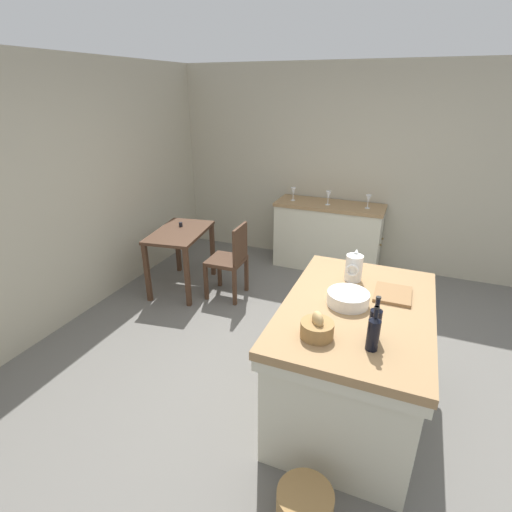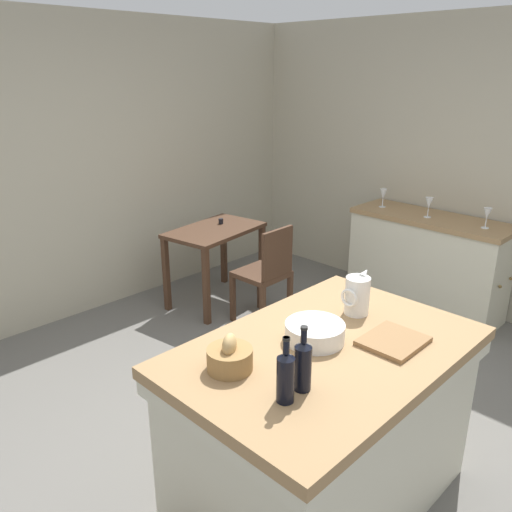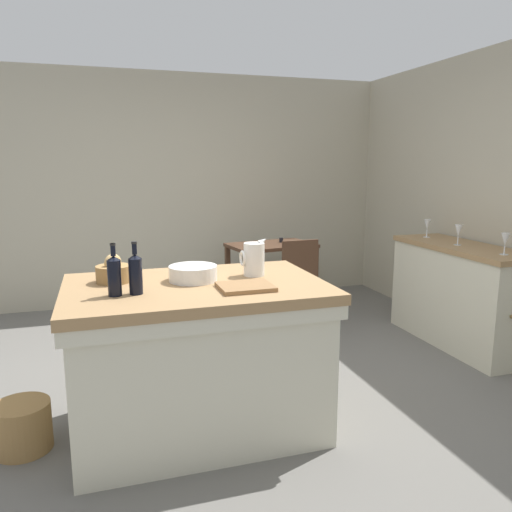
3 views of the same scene
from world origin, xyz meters
The scene contains 17 objects.
ground_plane centered at (0.00, 0.00, 0.00)m, with size 6.76×6.76×0.00m, color #66635E.
wall_back centered at (0.00, 2.60, 1.30)m, with size 5.32×0.12×2.60m, color #B2AA93.
wall_right centered at (2.60, 0.00, 1.30)m, with size 0.12×5.20×2.60m, color #B2AA93.
island_table centered at (-0.24, -0.40, 0.49)m, with size 1.49×0.99×0.91m.
side_cabinet centered at (2.26, 0.34, 0.45)m, with size 0.52×1.42×0.90m.
writing_desk centered at (1.00, 1.84, 0.62)m, with size 0.97×0.69×0.79m.
wooden_chair centered at (1.02, 1.19, 0.48)m, with size 0.41×0.41×0.89m.
pitcher centered at (0.14, -0.30, 1.02)m, with size 0.17×0.13×0.25m.
wash_bowl centered at (-0.24, -0.33, 0.96)m, with size 0.29×0.29×0.09m, color white.
bread_basket centered at (-0.70, -0.23, 0.97)m, with size 0.20×0.20×0.17m.
cutting_board centered at (0.00, -0.61, 0.92)m, with size 0.30×0.25×0.02m, color olive.
wine_bottle_dark centered at (-0.59, -0.54, 1.03)m, with size 0.07×0.07×0.28m.
wine_bottle_amber centered at (-0.70, -0.55, 1.03)m, with size 0.07×0.07×0.28m.
wine_glass_far_left centered at (2.24, -0.14, 1.02)m, with size 0.07×0.07×0.17m.
wine_glass_left centered at (2.21, 0.36, 1.02)m, with size 0.07×0.07×0.18m.
wine_glass_middle centered at (2.24, 0.83, 1.02)m, with size 0.07×0.07×0.17m.
wicker_hamper centered at (-1.24, -0.34, 0.14)m, with size 0.32×0.32×0.28m, color olive.
Camera 1 is at (-2.64, -0.63, 2.29)m, focal length 27.20 mm.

